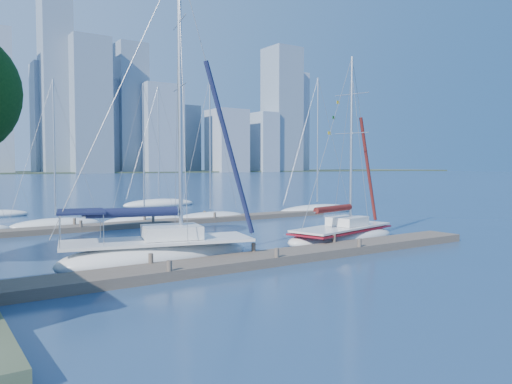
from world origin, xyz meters
TOP-DOWN VIEW (x-y plane):
  - ground at (0.00, 0.00)m, footprint 700.00×700.00m
  - near_dock at (0.00, 0.00)m, footprint 26.00×2.00m
  - far_dock at (2.00, 16.00)m, footprint 30.00×1.80m
  - sailboat_navy at (-3.92, 2.72)m, footprint 9.38×4.94m
  - sailboat_maroon at (7.23, 2.61)m, footprint 7.99×4.22m
  - bg_boat_1 at (-4.83, 18.54)m, footprint 6.37×3.05m
  - bg_boat_2 at (1.35, 17.75)m, footprint 6.56×4.18m
  - bg_boat_3 at (6.51, 16.80)m, footprint 6.54×3.67m
  - bg_boat_5 at (17.86, 16.96)m, footprint 8.84×3.17m
  - bg_boat_7 at (8.67, 32.12)m, footprint 8.29×3.90m

SIDE VIEW (x-z plane):
  - ground at x=0.00m, z-range 0.00..0.00m
  - far_dock at x=2.00m, z-range 0.00..0.36m
  - near_dock at x=0.00m, z-range 0.00..0.40m
  - bg_boat_2 at x=1.35m, z-range -5.17..5.61m
  - bg_boat_1 at x=-4.83m, z-range -5.08..5.54m
  - bg_boat_3 at x=6.51m, z-range -5.56..6.04m
  - bg_boat_5 at x=17.86m, z-range -6.13..6.64m
  - bg_boat_7 at x=8.67m, z-range -6.33..6.87m
  - sailboat_maroon at x=7.23m, z-range -4.67..6.45m
  - sailboat_navy at x=-3.92m, z-range -5.96..8.07m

